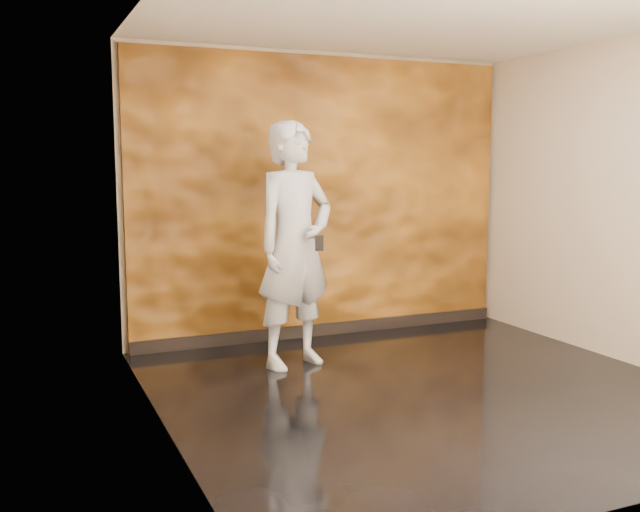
{
  "coord_description": "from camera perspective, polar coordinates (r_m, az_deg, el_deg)",
  "views": [
    {
      "loc": [
        -2.85,
        -4.52,
        1.74
      ],
      "look_at": [
        -0.67,
        0.53,
        1.01
      ],
      "focal_mm": 40.0,
      "sensor_mm": 36.0,
      "label": 1
    }
  ],
  "objects": [
    {
      "name": "room",
      "position": [
        5.35,
        8.89,
        3.84
      ],
      "size": [
        4.02,
        4.02,
        2.81
      ],
      "color": "black",
      "rests_on": "ground"
    },
    {
      "name": "baseboard",
      "position": [
        7.24,
        0.52,
        -5.86
      ],
      "size": [
        3.9,
        0.04,
        0.12
      ],
      "primitive_type": "cube",
      "color": "black",
      "rests_on": "ground"
    },
    {
      "name": "feature_wall",
      "position": [
        7.09,
        0.4,
        4.66
      ],
      "size": [
        3.9,
        0.06,
        2.75
      ],
      "primitive_type": "cube",
      "color": "orange",
      "rests_on": "ground"
    },
    {
      "name": "phone",
      "position": [
        5.79,
        -0.06,
        1.03
      ],
      "size": [
        0.07,
        0.02,
        0.13
      ],
      "primitive_type": "cube",
      "rotation": [
        0.0,
        0.0,
        -0.16
      ],
      "color": "black",
      "rests_on": "man"
    },
    {
      "name": "man",
      "position": [
        6.02,
        -2.03,
        0.88
      ],
      "size": [
        0.87,
        0.7,
        2.08
      ],
      "primitive_type": "imported",
      "rotation": [
        0.0,
        0.0,
        0.3
      ],
      "color": "#979CA4",
      "rests_on": "ground"
    }
  ]
}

